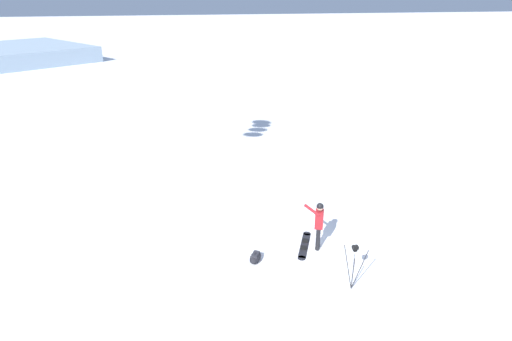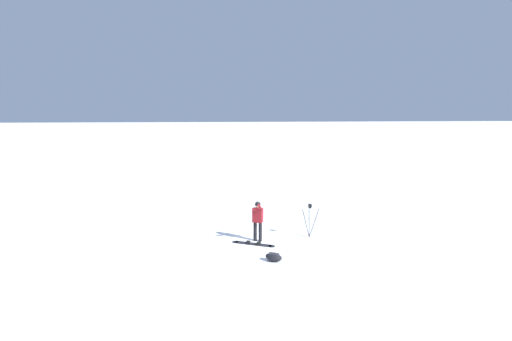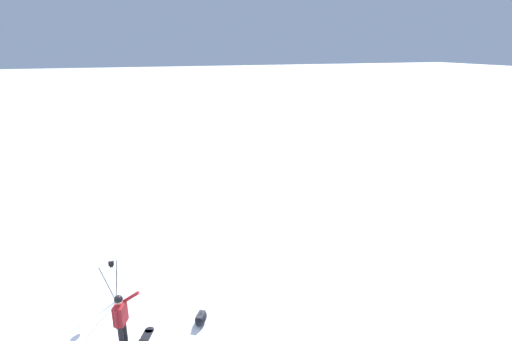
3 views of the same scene
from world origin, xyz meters
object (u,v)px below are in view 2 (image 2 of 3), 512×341
(snowboard, at_px, (253,244))
(camera_tripod, at_px, (310,214))
(gear_bag_large, at_px, (274,257))
(snowboarder, at_px, (258,217))

(snowboard, distance_m, camera_tripod, 2.69)
(camera_tripod, bearing_deg, gear_bag_large, -128.04)
(snowboard, xyz_separation_m, gear_bag_large, (0.55, -1.79, 0.13))
(snowboarder, height_order, camera_tripod, snowboarder)
(snowboarder, xyz_separation_m, gear_bag_large, (0.33, -2.16, -0.84))
(snowboard, bearing_deg, gear_bag_large, -72.88)
(snowboard, relative_size, camera_tripod, 1.15)
(snowboarder, distance_m, snowboard, 1.06)
(snowboarder, xyz_separation_m, snowboard, (-0.22, -0.37, -0.98))
(gear_bag_large, bearing_deg, snowboard, 107.12)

